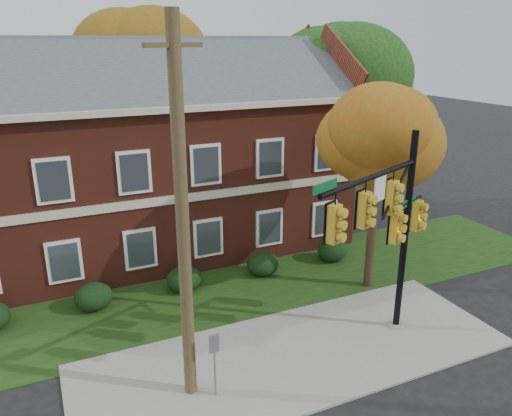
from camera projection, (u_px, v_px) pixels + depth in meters
name	position (u px, v px, depth m)	size (l,w,h in m)	color
ground	(312.00, 374.00, 15.16)	(120.00, 120.00, 0.00)	black
sidewalk	(296.00, 355.00, 16.01)	(14.00, 5.00, 0.08)	gray
grass_strip	(237.00, 288.00, 20.32)	(30.00, 6.00, 0.04)	#193811
apartment_building	(147.00, 145.00, 23.07)	(18.80, 8.80, 9.74)	maroon
hedge_left	(93.00, 297.00, 18.61)	(1.40, 1.26, 1.05)	black
hedge_center	(184.00, 279.00, 19.98)	(1.40, 1.26, 1.05)	black
hedge_right	(263.00, 264.00, 21.35)	(1.40, 1.26, 1.05)	black
hedge_far_right	(332.00, 250.00, 22.72)	(1.40, 1.26, 1.05)	black
tree_near_right	(388.00, 124.00, 18.39)	(4.50, 4.25, 8.58)	black
tree_right_rear	(345.00, 68.00, 27.24)	(6.30, 5.95, 10.62)	black
tree_far_rear	(135.00, 54.00, 29.12)	(6.84, 6.46, 11.52)	black
traffic_signal	(389.00, 221.00, 15.32)	(5.83, 2.62, 6.99)	gray
utility_pole	(183.00, 222.00, 12.66)	(1.55, 0.66, 10.33)	#4A3A22
sign_post	(215.00, 355.00, 13.75)	(0.30, 0.06, 2.03)	slate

